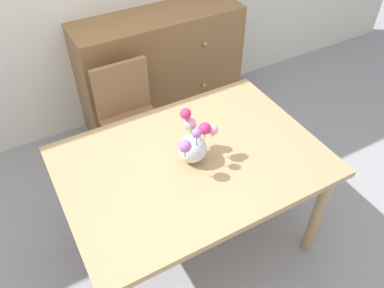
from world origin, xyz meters
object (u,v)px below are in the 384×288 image
Objects in this scene: chair_far at (130,115)px; dresser at (161,70)px; flower_vase at (193,144)px; dining_table at (192,171)px.

dresser reaches higher than chair_far.
dresser is 1.45m from flower_vase.
chair_far is 3.24× the size of flower_vase.
dining_table is at bearing -107.94° from dresser.
chair_far is 0.67m from dresser.
chair_far is at bearing -135.87° from dresser.
chair_far is at bearing 93.76° from flower_vase.
dresser is at bearing 72.06° from dining_table.
flower_vase is (0.06, -0.86, 0.38)m from chair_far.
dresser is at bearing 72.15° from flower_vase.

